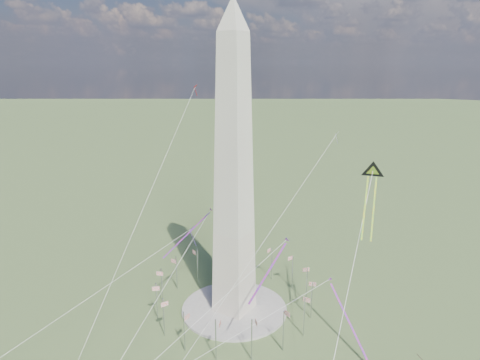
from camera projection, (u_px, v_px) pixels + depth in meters
The scene contains 11 objects.
ground at pixel (234, 310), 147.05m from camera, with size 2000.00×2000.00×0.00m, color #425B2D.
plaza at pixel (234, 309), 146.94m from camera, with size 36.00×36.00×0.80m, color #A9A29B.
washington_monument at pixel (234, 175), 134.32m from camera, with size 15.56×15.56×100.00m.
flagpole_ring at pixel (234, 291), 145.12m from camera, with size 54.40×54.40×13.00m.
kite_delta_black at pixel (372, 175), 121.46m from camera, with size 10.24×21.13×17.21m.
kite_diamond_purple at pixel (192, 231), 156.60m from camera, with size 1.57×2.69×8.49m.
kite_streamer_left at pixel (274, 262), 121.55m from camera, with size 2.65×19.24×13.20m.
kite_streamer_mid at pixel (194, 227), 144.89m from camera, with size 7.37×19.13×13.58m.
kite_streamer_right at pixel (342, 307), 130.05m from camera, with size 19.74×15.42×16.29m.
kite_small_red at pixel (195, 88), 172.54m from camera, with size 1.34×1.80×4.59m.
kite_small_white at pixel (337, 135), 159.44m from camera, with size 1.25×2.03×4.62m.
Camera 1 is at (73.05, -107.44, 82.12)m, focal length 32.00 mm.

